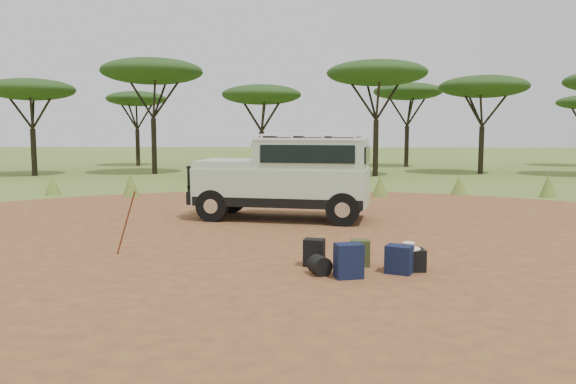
{
  "coord_description": "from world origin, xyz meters",
  "views": [
    {
      "loc": [
        0.28,
        -11.7,
        2.37
      ],
      "look_at": [
        -0.09,
        0.8,
        1.0
      ],
      "focal_mm": 35.0,
      "sensor_mm": 36.0,
      "label": 1
    }
  ],
  "objects_px": {
    "backpack_black": "(314,253)",
    "backpack_olive": "(360,253)",
    "safari_vehicle": "(289,178)",
    "walking_staff": "(126,223)",
    "duffel_navy": "(399,260)",
    "hard_case": "(408,260)",
    "backpack_navy": "(349,261)"
  },
  "relations": [
    {
      "from": "backpack_olive",
      "to": "duffel_navy",
      "type": "distance_m",
      "value": 0.77
    },
    {
      "from": "hard_case",
      "to": "duffel_navy",
      "type": "bearing_deg",
      "value": -137.81
    },
    {
      "from": "walking_staff",
      "to": "hard_case",
      "type": "height_order",
      "value": "walking_staff"
    },
    {
      "from": "duffel_navy",
      "to": "hard_case",
      "type": "bearing_deg",
      "value": 70.94
    },
    {
      "from": "backpack_black",
      "to": "backpack_navy",
      "type": "bearing_deg",
      "value": -43.24
    },
    {
      "from": "hard_case",
      "to": "walking_staff",
      "type": "bearing_deg",
      "value": 164.9
    },
    {
      "from": "safari_vehicle",
      "to": "backpack_olive",
      "type": "bearing_deg",
      "value": -64.92
    },
    {
      "from": "duffel_navy",
      "to": "hard_case",
      "type": "xyz_separation_m",
      "value": [
        0.19,
        0.19,
        -0.05
      ]
    },
    {
      "from": "duffel_navy",
      "to": "hard_case",
      "type": "height_order",
      "value": "duffel_navy"
    },
    {
      "from": "backpack_olive",
      "to": "duffel_navy",
      "type": "bearing_deg",
      "value": -36.53
    },
    {
      "from": "walking_staff",
      "to": "hard_case",
      "type": "relative_size",
      "value": 2.5
    },
    {
      "from": "backpack_black",
      "to": "backpack_navy",
      "type": "xyz_separation_m",
      "value": [
        0.54,
        -0.78,
        0.04
      ]
    },
    {
      "from": "safari_vehicle",
      "to": "walking_staff",
      "type": "height_order",
      "value": "safari_vehicle"
    },
    {
      "from": "duffel_navy",
      "to": "hard_case",
      "type": "relative_size",
      "value": 0.89
    },
    {
      "from": "backpack_navy",
      "to": "hard_case",
      "type": "relative_size",
      "value": 1.06
    },
    {
      "from": "safari_vehicle",
      "to": "backpack_black",
      "type": "height_order",
      "value": "safari_vehicle"
    },
    {
      "from": "safari_vehicle",
      "to": "backpack_olive",
      "type": "relative_size",
      "value": 10.5
    },
    {
      "from": "walking_staff",
      "to": "duffel_navy",
      "type": "height_order",
      "value": "walking_staff"
    },
    {
      "from": "safari_vehicle",
      "to": "hard_case",
      "type": "bearing_deg",
      "value": -58.31
    },
    {
      "from": "backpack_black",
      "to": "duffel_navy",
      "type": "distance_m",
      "value": 1.48
    },
    {
      "from": "safari_vehicle",
      "to": "walking_staff",
      "type": "distance_m",
      "value": 5.43
    },
    {
      "from": "backpack_navy",
      "to": "duffel_navy",
      "type": "relative_size",
      "value": 1.19
    },
    {
      "from": "backpack_black",
      "to": "hard_case",
      "type": "xyz_separation_m",
      "value": [
        1.59,
        -0.27,
        -0.05
      ]
    },
    {
      "from": "walking_staff",
      "to": "backpack_navy",
      "type": "bearing_deg",
      "value": -86.81
    },
    {
      "from": "backpack_navy",
      "to": "backpack_olive",
      "type": "height_order",
      "value": "backpack_navy"
    },
    {
      "from": "safari_vehicle",
      "to": "backpack_navy",
      "type": "relative_size",
      "value": 8.76
    },
    {
      "from": "safari_vehicle",
      "to": "backpack_olive",
      "type": "distance_m",
      "value": 5.51
    },
    {
      "from": "walking_staff",
      "to": "hard_case",
      "type": "bearing_deg",
      "value": -77.56
    },
    {
      "from": "hard_case",
      "to": "safari_vehicle",
      "type": "bearing_deg",
      "value": 107.72
    },
    {
      "from": "backpack_black",
      "to": "backpack_olive",
      "type": "distance_m",
      "value": 0.8
    },
    {
      "from": "backpack_black",
      "to": "backpack_olive",
      "type": "bearing_deg",
      "value": 13.43
    },
    {
      "from": "backpack_olive",
      "to": "hard_case",
      "type": "height_order",
      "value": "backpack_olive"
    }
  ]
}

